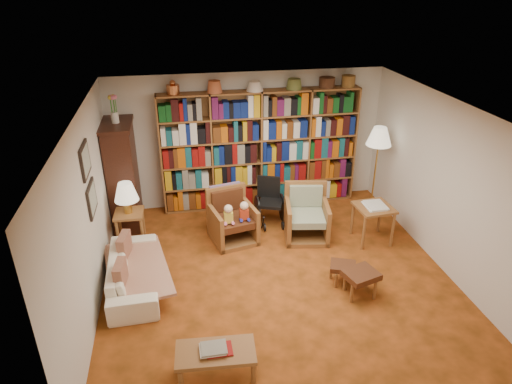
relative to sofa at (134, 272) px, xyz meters
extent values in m
plane|color=#B14F1B|center=(2.05, -0.11, -0.24)|extent=(5.00, 5.00, 0.00)
plane|color=white|center=(2.05, -0.11, 2.26)|extent=(5.00, 5.00, 0.00)
plane|color=silver|center=(2.05, 2.39, 1.01)|extent=(5.00, 0.00, 5.00)
plane|color=silver|center=(2.05, -2.61, 1.01)|extent=(5.00, 0.00, 5.00)
plane|color=silver|center=(-0.45, -0.11, 1.01)|extent=(0.00, 5.00, 5.00)
plane|color=silver|center=(4.55, -0.11, 1.01)|extent=(0.00, 5.00, 5.00)
cube|color=brown|center=(2.25, 2.23, 0.86)|extent=(3.60, 0.30, 2.20)
cube|color=#3C1A10|center=(-0.21, 1.89, 0.66)|extent=(0.45, 0.90, 1.80)
cube|color=#3C1A10|center=(-0.21, 1.89, 1.59)|extent=(0.50, 0.95, 0.06)
cylinder|color=silver|center=(-0.21, 1.89, 1.71)|extent=(0.12, 0.12, 0.18)
cube|color=black|center=(-0.43, 0.19, 1.66)|extent=(0.03, 0.52, 0.42)
cube|color=gray|center=(-0.42, 0.19, 1.66)|extent=(0.01, 0.44, 0.34)
cube|color=black|center=(-0.43, 0.19, 1.11)|extent=(0.03, 0.52, 0.42)
cube|color=gray|center=(-0.42, 0.19, 1.11)|extent=(0.01, 0.44, 0.34)
imported|color=white|center=(0.00, 0.00, 0.00)|extent=(1.69, 0.70, 0.49)
cube|color=beige|center=(0.05, 0.00, 0.06)|extent=(1.07, 1.65, 0.04)
cube|color=maroon|center=(-0.13, 0.35, 0.21)|extent=(0.19, 0.39, 0.38)
cube|color=maroon|center=(-0.13, -0.35, 0.21)|extent=(0.16, 0.38, 0.37)
cube|color=brown|center=(-0.10, 1.11, 0.35)|extent=(0.47, 0.47, 0.04)
cylinder|color=brown|center=(-0.29, 0.93, 0.04)|extent=(0.05, 0.05, 0.57)
cylinder|color=brown|center=(0.09, 0.93, 0.04)|extent=(0.05, 0.05, 0.57)
cylinder|color=brown|center=(-0.29, 1.30, 0.04)|extent=(0.05, 0.05, 0.57)
cylinder|color=brown|center=(0.09, 1.30, 0.04)|extent=(0.05, 0.05, 0.57)
cylinder|color=gold|center=(-0.10, 1.11, 0.47)|extent=(0.13, 0.13, 0.21)
cone|color=beige|center=(-0.10, 1.11, 0.73)|extent=(0.38, 0.38, 0.29)
cube|color=brown|center=(1.55, 0.97, -0.21)|extent=(0.83, 0.85, 0.08)
cube|color=brown|center=(1.24, 0.97, 0.06)|extent=(0.22, 0.72, 0.61)
cube|color=brown|center=(1.86, 0.97, 0.06)|extent=(0.22, 0.72, 0.61)
cube|color=brown|center=(1.55, 1.29, 0.19)|extent=(0.69, 0.23, 0.86)
cube|color=#4C2814|center=(1.55, 0.94, 0.14)|extent=(0.66, 0.71, 0.12)
cube|color=#4C2814|center=(1.55, 1.23, 0.39)|extent=(0.55, 0.21, 0.36)
cube|color=#B53060|center=(1.55, 1.33, 0.45)|extent=(0.54, 0.17, 0.38)
cube|color=brown|center=(2.78, 0.85, -0.20)|extent=(0.82, 0.85, 0.08)
cube|color=brown|center=(2.45, 0.85, 0.07)|extent=(0.19, 0.74, 0.63)
cube|color=brown|center=(3.10, 0.85, 0.07)|extent=(0.19, 0.74, 0.63)
cube|color=brown|center=(2.78, 1.18, 0.20)|extent=(0.71, 0.20, 0.89)
cube|color=gray|center=(2.78, 0.82, 0.15)|extent=(0.65, 0.71, 0.12)
cube|color=gray|center=(2.78, 1.11, 0.41)|extent=(0.56, 0.19, 0.37)
cube|color=black|center=(2.29, 1.41, 0.16)|extent=(0.52, 0.52, 0.05)
cube|color=black|center=(2.29, 1.61, 0.38)|extent=(0.39, 0.18, 0.40)
cylinder|color=black|center=(2.06, 1.50, 0.01)|extent=(0.03, 0.50, 0.50)
cylinder|color=black|center=(2.51, 1.50, 0.01)|extent=(0.03, 0.50, 0.50)
cylinder|color=black|center=(2.12, 1.16, -0.17)|extent=(0.03, 0.14, 0.14)
cylinder|color=black|center=(2.45, 1.16, -0.17)|extent=(0.03, 0.14, 0.14)
cylinder|color=gold|center=(4.20, 1.46, -0.23)|extent=(0.28, 0.28, 0.03)
cylinder|color=gold|center=(4.20, 1.46, 0.46)|extent=(0.03, 0.03, 1.40)
cone|color=beige|center=(4.20, 1.46, 1.26)|extent=(0.44, 0.44, 0.32)
cube|color=brown|center=(3.81, 0.56, 0.37)|extent=(0.61, 0.61, 0.04)
cylinder|color=brown|center=(3.57, 0.31, 0.05)|extent=(0.05, 0.05, 0.59)
cylinder|color=brown|center=(4.06, 0.31, 0.05)|extent=(0.05, 0.05, 0.59)
cylinder|color=brown|center=(3.57, 0.80, 0.05)|extent=(0.05, 0.05, 0.59)
cylinder|color=brown|center=(4.06, 0.80, 0.05)|extent=(0.05, 0.05, 0.59)
cube|color=silver|center=(3.81, 0.56, 0.40)|extent=(0.33, 0.40, 0.03)
cube|color=#4C2814|center=(2.94, -0.45, 0.02)|extent=(0.44, 0.41, 0.07)
cylinder|color=brown|center=(2.81, -0.56, -0.13)|extent=(0.04, 0.04, 0.23)
cylinder|color=brown|center=(3.08, -0.56, -0.13)|extent=(0.04, 0.04, 0.23)
cylinder|color=brown|center=(2.81, -0.34, -0.13)|extent=(0.04, 0.04, 0.23)
cylinder|color=brown|center=(3.08, -0.34, -0.13)|extent=(0.04, 0.04, 0.23)
cube|color=#4C2814|center=(3.08, -0.77, 0.09)|extent=(0.53, 0.49, 0.09)
cylinder|color=brown|center=(2.91, -0.90, -0.10)|extent=(0.04, 0.04, 0.29)
cylinder|color=brown|center=(3.24, -0.90, -0.10)|extent=(0.04, 0.04, 0.29)
cylinder|color=brown|center=(2.91, -0.63, -0.10)|extent=(0.04, 0.04, 0.29)
cylinder|color=brown|center=(3.24, -0.63, -0.10)|extent=(0.04, 0.04, 0.29)
cube|color=brown|center=(0.97, -1.82, 0.10)|extent=(0.90, 0.50, 0.05)
cylinder|color=brown|center=(0.58, -2.00, -0.08)|extent=(0.06, 0.06, 0.32)
cylinder|color=brown|center=(1.36, -2.00, -0.08)|extent=(0.06, 0.06, 0.32)
cylinder|color=brown|center=(0.58, -1.65, -0.08)|extent=(0.06, 0.06, 0.32)
cylinder|color=brown|center=(1.36, -1.65, -0.08)|extent=(0.06, 0.06, 0.32)
cube|color=brown|center=(0.97, -1.82, 0.15)|extent=(0.30, 0.24, 0.05)
camera|label=1|loc=(0.74, -5.53, 3.84)|focal=32.00mm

